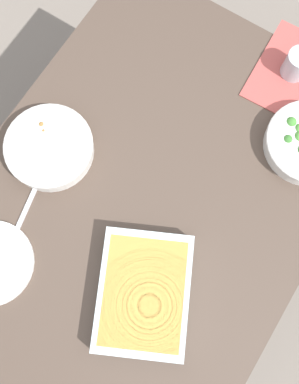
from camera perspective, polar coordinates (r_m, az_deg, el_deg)
The scene contains 7 objects.
ground_plane at distance 1.92m, azimuth 0.00°, elevation -5.48°, with size 6.00×6.00×0.00m, color slate.
dining_table at distance 1.28m, azimuth 0.00°, elevation -1.00°, with size 1.20×0.90×0.74m.
placemat at distance 1.38m, azimuth 17.78°, elevation 14.41°, with size 0.28×0.20×0.00m, color #B24C47.
stew_bowl at distance 1.22m, azimuth -12.65°, elevation 5.55°, with size 0.24×0.24×0.06m.
baking_dish at distance 1.12m, azimuth -0.74°, elevation -12.80°, with size 0.37×0.33×0.06m.
drink_cup at distance 1.35m, azimuth 18.25°, elevation 15.13°, with size 0.07×0.07×0.08m.
spoon_by_stew at distance 1.22m, azimuth -14.65°, elevation -0.10°, with size 0.18×0.06×0.01m.
Camera 1 is at (0.25, 0.16, 1.89)m, focal length 41.71 mm.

